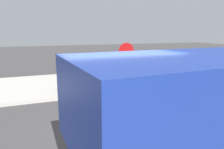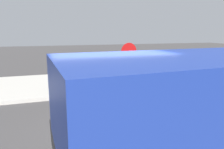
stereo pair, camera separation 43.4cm
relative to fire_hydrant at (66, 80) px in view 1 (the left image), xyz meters
name	(u,v)px [view 1 (the left image)]	position (x,y,z in m)	size (l,w,h in m)	color
ground_plane	(112,143)	(0.30, -5.14, -0.58)	(80.00, 80.00, 0.00)	#423F3F
sidewalk_curb	(68,84)	(0.30, 1.36, -0.50)	(36.00, 5.00, 0.15)	#BCB7AD
fire_hydrant	(66,80)	(0.00, 0.00, 0.00)	(0.27, 0.61, 0.80)	#2D8438
loose_tire	(72,79)	(0.18, -0.48, 0.17)	(1.16, 1.16, 0.30)	black
stop_sign	(126,57)	(2.70, -0.83, 1.08)	(0.76, 0.08, 2.18)	gray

